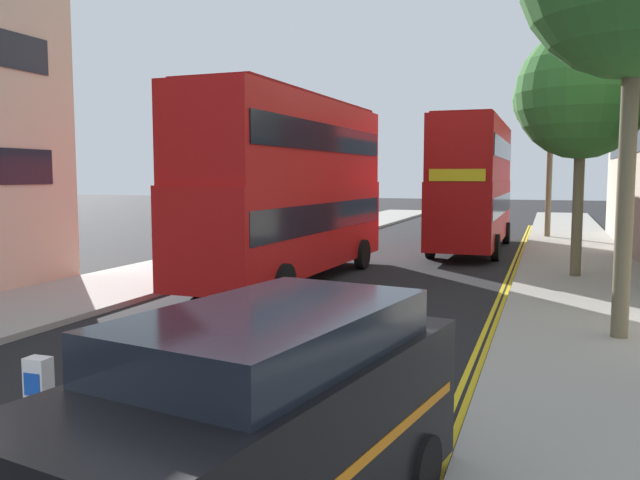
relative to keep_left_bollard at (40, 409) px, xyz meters
name	(u,v)px	position (x,y,z in m)	size (l,w,h in m)	color
sidewalk_right	(587,293)	(6.50, 13.26, -0.54)	(4.00, 80.00, 0.14)	#9E9991
sidewalk_left	(175,270)	(-6.50, 13.26, -0.54)	(4.00, 80.00, 0.14)	#9E9991
kerb_line_outer	(503,304)	(4.40, 11.26, -0.60)	(0.10, 56.00, 0.01)	yellow
kerb_line_inner	(496,303)	(4.24, 11.26, -0.60)	(0.10, 56.00, 0.01)	yellow
traffic_island	(42,456)	(0.00, 0.00, -0.56)	(1.10, 2.20, 0.10)	#9E9991
keep_left_bollard	(40,409)	(0.00, 0.00, 0.00)	(0.36, 0.28, 1.11)	silver
double_decker_bus_away	(291,184)	(-2.06, 12.84, 2.42)	(3.05, 10.88, 5.64)	red
double_decker_bus_oncoming	(473,181)	(2.30, 23.28, 2.42)	(2.80, 10.81, 5.64)	#B20F0F
taxi_minivan	(257,433)	(3.14, -0.85, 0.46)	(2.70, 5.07, 2.12)	black
street_tree_near	(582,94)	(6.29, 16.04, 5.15)	(4.03, 4.03, 7.66)	#6B6047
street_tree_mid	(552,100)	(5.40, 29.86, 6.50)	(3.86, 3.86, 8.94)	#6B6047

